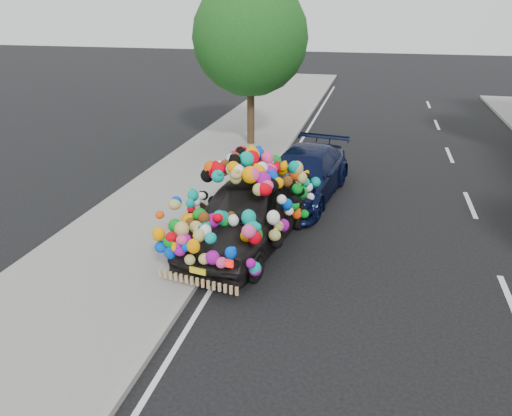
{
  "coord_description": "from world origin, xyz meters",
  "views": [
    {
      "loc": [
        0.82,
        -8.83,
        5.2
      ],
      "look_at": [
        -1.43,
        0.49,
        1.23
      ],
      "focal_mm": 35.0,
      "sensor_mm": 36.0,
      "label": 1
    }
  ],
  "objects": [
    {
      "name": "kerb",
      "position": [
        -2.35,
        0.0,
        0.07
      ],
      "size": [
        0.15,
        60.0,
        0.13
      ],
      "primitive_type": "cube",
      "color": "gray",
      "rests_on": "ground"
    },
    {
      "name": "navy_sedan",
      "position": [
        -1.02,
        4.5,
        0.68
      ],
      "size": [
        2.55,
        4.91,
        1.36
      ],
      "primitive_type": "imported",
      "rotation": [
        0.0,
        0.0,
        -0.14
      ],
      "color": "black",
      "rests_on": "ground"
    },
    {
      "name": "ground",
      "position": [
        0.0,
        0.0,
        0.0
      ],
      "size": [
        100.0,
        100.0,
        0.0
      ],
      "primitive_type": "plane",
      "color": "black",
      "rests_on": "ground"
    },
    {
      "name": "tree_near_sidewalk",
      "position": [
        -3.8,
        9.5,
        4.02
      ],
      "size": [
        4.2,
        4.2,
        6.13
      ],
      "color": "#332114",
      "rests_on": "ground"
    },
    {
      "name": "sidewalk",
      "position": [
        -4.3,
        0.0,
        0.06
      ],
      "size": [
        4.0,
        60.0,
        0.12
      ],
      "primitive_type": "cube",
      "color": "gray",
      "rests_on": "ground"
    },
    {
      "name": "plush_art_car",
      "position": [
        -1.8,
        1.27,
        1.14
      ],
      "size": [
        3.01,
        5.12,
        2.22
      ],
      "rotation": [
        0.0,
        0.0,
        -0.17
      ],
      "color": "black",
      "rests_on": "ground"
    },
    {
      "name": "lane_markings",
      "position": [
        3.6,
        0.0,
        0.01
      ],
      "size": [
        6.0,
        50.0,
        0.01
      ],
      "primitive_type": null,
      "color": "silver",
      "rests_on": "ground"
    }
  ]
}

